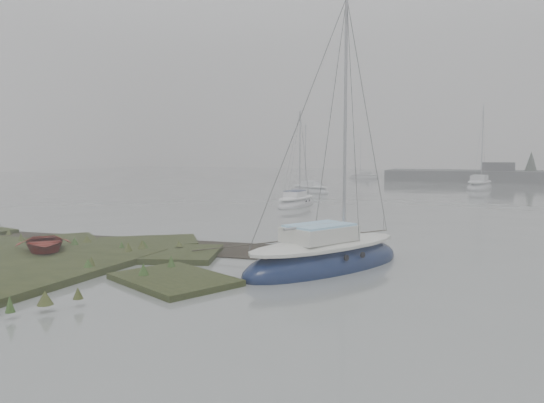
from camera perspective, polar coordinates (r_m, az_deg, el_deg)
The scene contains 7 objects.
ground at distance 44.44m, azimuth 10.63°, elevation 0.34°, with size 160.00×160.00×0.00m, color slate.
sailboat_main at distance 17.44m, azimuth 5.75°, elevation -6.20°, with size 5.06×6.95×9.45m.
sailboat_white at distance 37.21m, azimuth 2.60°, elevation -0.17°, with size 1.95×5.22×7.25m.
sailboat_far_a at distance 50.11m, azimuth 4.09°, elevation 1.22°, with size 5.07×3.96×6.98m.
sailboat_far_b at distance 58.43m, azimuth 21.41°, elevation 1.52°, with size 3.16×6.91×9.40m.
sailboat_far_c at distance 78.37m, azimuth 9.90°, elevation 2.60°, with size 4.64×1.79×6.42m.
dinghy at distance 20.88m, azimuth -23.32°, elevation -4.12°, with size 1.95×2.72×0.56m, color maroon.
Camera 1 is at (8.82, -13.40, 3.76)m, focal length 35.00 mm.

